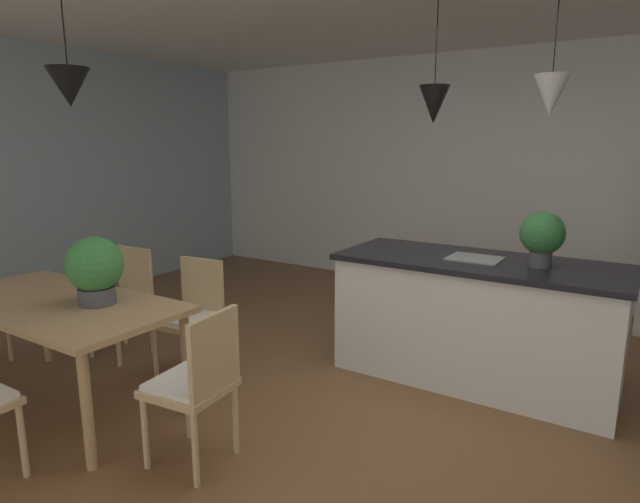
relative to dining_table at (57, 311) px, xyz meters
name	(u,v)px	position (x,y,z in m)	size (l,w,h in m)	color
ground_plane	(371,417)	(1.79, 0.98, -0.67)	(10.00, 8.40, 0.04)	brown
wall_back_kitchen	(510,176)	(1.79, 4.24, 0.70)	(10.00, 0.12, 2.70)	white
window_wall_left_glazing	(10,180)	(-2.27, 0.98, 0.70)	(0.06, 8.40, 2.70)	#9EB7C6
dining_table	(57,311)	(0.00, 0.00, 0.00)	(1.74, 0.86, 0.72)	tan
chair_kitchen_end	(196,382)	(1.24, 0.00, -0.18)	(0.44, 0.44, 0.87)	tan
chair_far_right	(192,314)	(0.39, 0.80, -0.18)	(0.44, 0.44, 0.87)	tan
chair_far_left	(124,298)	(-0.39, 0.80, -0.18)	(0.41, 0.41, 0.87)	tan
kitchen_island	(475,318)	(2.17, 1.87, -0.19)	(1.99, 0.83, 0.91)	silver
pendant_over_table	(69,87)	(0.17, 0.12, 1.39)	(0.25, 0.25, 0.77)	black
pendant_over_island_main	(434,104)	(1.78, 1.87, 1.33)	(0.22, 0.22, 0.85)	black
pendant_over_island_aux	(551,95)	(2.55, 1.87, 1.36)	(0.22, 0.22, 0.82)	black
potted_plant_on_island	(542,235)	(2.57, 1.87, 0.46)	(0.29, 0.29, 0.37)	#4C4C51
potted_plant_on_table	(95,268)	(0.29, 0.10, 0.30)	(0.35, 0.35, 0.43)	#4C4C51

